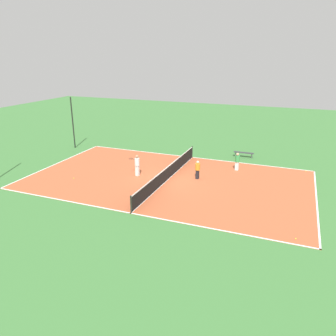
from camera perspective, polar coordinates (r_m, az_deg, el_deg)
name	(u,v)px	position (r m, az deg, el deg)	size (l,w,h in m)	color
ground_plane	(168,179)	(24.28, 0.00, -2.01)	(80.00, 80.00, 0.00)	#3D7538
court_surface	(168,179)	(24.27, 0.00, -1.99)	(11.93, 20.39, 0.02)	#B75633
tennis_net	(168,172)	(24.08, 0.00, -0.77)	(11.73, 0.10, 1.06)	black
bench	(244,153)	(30.21, 13.04, 2.55)	(0.36, 1.75, 0.45)	#333338
player_far_green	(237,161)	(26.47, 11.96, 1.26)	(0.42, 0.42, 1.43)	white
player_center_orange	(198,169)	(24.20, 5.17, -0.13)	(0.38, 0.38, 1.40)	black
player_far_white	(137,164)	(24.77, -5.42, 0.72)	(0.51, 0.98, 1.65)	white
tennis_ball_right_alley	(74,178)	(25.35, -16.08, -1.72)	(0.07, 0.07, 0.07)	#CCE033
tennis_ball_left_sideline	(296,239)	(17.91, 21.36, -11.38)	(0.07, 0.07, 0.07)	#CCE033
tennis_ball_midcourt	(306,171)	(28.07, 22.88, -0.48)	(0.07, 0.07, 0.07)	#CCE033
fence_post_back_right	(73,123)	(33.37, -16.25, 7.55)	(0.12, 0.12, 4.97)	black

